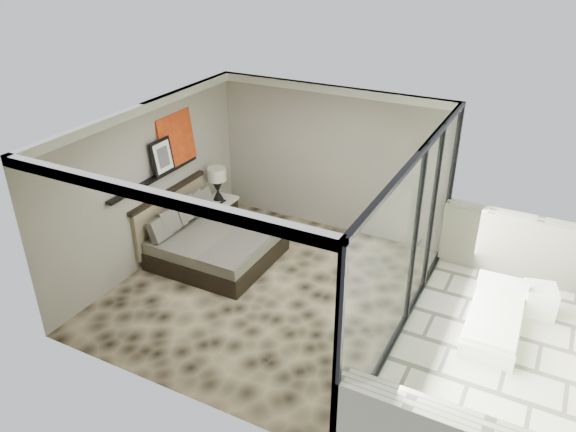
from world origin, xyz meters
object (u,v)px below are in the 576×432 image
at_px(bed, 212,242).
at_px(lounger, 494,322).
at_px(nightstand, 221,210).
at_px(ottoman, 539,300).
at_px(table_lamp, 217,180).

xyz_separation_m(bed, lounger, (4.79, 0.17, -0.14)).
height_order(bed, nightstand, bed).
xyz_separation_m(nightstand, ottoman, (5.92, -0.23, -0.04)).
xyz_separation_m(bed, table_lamp, (-0.63, 1.17, 0.61)).
relative_size(ottoman, lounger, 0.30).
relative_size(nightstand, lounger, 0.35).
distance_m(bed, nightstand, 1.35).
bearing_deg(ottoman, bed, -169.60).
bearing_deg(nightstand, lounger, -17.21).
relative_size(bed, table_lamp, 3.01).
height_order(nightstand, lounger, lounger).
height_order(bed, lounger, bed).
height_order(ottoman, lounger, lounger).
height_order(table_lamp, lounger, table_lamp).
bearing_deg(table_lamp, bed, -61.62).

